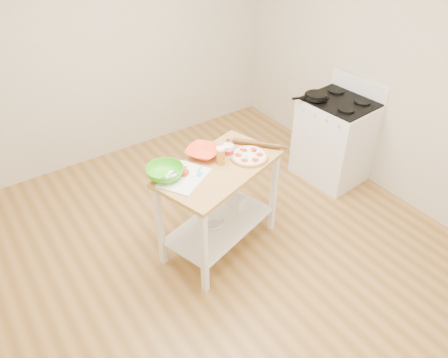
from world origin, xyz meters
name	(u,v)px	position (x,y,z in m)	size (l,w,h in m)	color
room_shell	(230,127)	(0.00, 0.00, 1.35)	(4.04, 4.54, 2.74)	#A0743B
prep_island	(219,191)	(0.00, 0.15, 0.64)	(1.21, 0.88, 0.90)	tan
gas_stove	(334,139)	(1.69, 0.37, 0.47)	(0.66, 0.76, 1.11)	silver
skillet	(316,96)	(1.49, 0.55, 0.97)	(0.38, 0.25, 0.03)	black
pizza	(249,156)	(0.29, 0.12, 0.92)	(0.32, 0.32, 0.05)	#E49F61
cutting_board	(183,177)	(-0.32, 0.18, 0.91)	(0.50, 0.46, 0.04)	white
spatula	(200,171)	(-0.18, 0.17, 0.92)	(0.12, 0.13, 0.01)	#3CBAA9
knife	(171,175)	(-0.40, 0.26, 0.92)	(0.27, 0.07, 0.01)	silver
orange_bowl	(203,152)	(-0.01, 0.37, 0.93)	(0.28, 0.28, 0.07)	#FF5529
green_bowl	(165,172)	(-0.44, 0.28, 0.95)	(0.30, 0.30, 0.10)	#42BD17
beer_pint	(221,156)	(0.04, 0.19, 0.98)	(0.08, 0.08, 0.15)	#C57B22
yogurt_tub	(228,151)	(0.15, 0.23, 0.96)	(0.10, 0.10, 0.21)	white
rolling_pin	(257,144)	(0.46, 0.23, 0.92)	(0.05, 0.05, 0.42)	#5B3614
shelf_glass_bowl	(213,224)	(-0.06, 0.16, 0.29)	(0.19, 0.19, 0.06)	silver
shelf_bin	(238,202)	(0.29, 0.25, 0.32)	(0.11, 0.11, 0.11)	white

